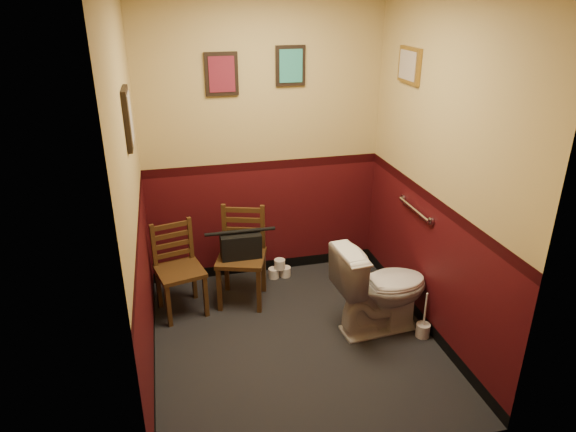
% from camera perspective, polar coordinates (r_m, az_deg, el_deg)
% --- Properties ---
extents(floor, '(2.20, 2.40, 0.00)m').
position_cam_1_polar(floor, '(4.25, 0.82, -13.79)').
color(floor, black).
rests_on(floor, ground).
extents(wall_back, '(2.20, 0.00, 2.70)m').
position_cam_1_polar(wall_back, '(4.71, -2.77, 8.41)').
color(wall_back, '#3E0B0E').
rests_on(wall_back, ground).
extents(wall_front, '(2.20, 0.00, 2.70)m').
position_cam_1_polar(wall_front, '(2.56, 7.78, -5.44)').
color(wall_front, '#3E0B0E').
rests_on(wall_front, ground).
extents(wall_left, '(0.00, 2.40, 2.70)m').
position_cam_1_polar(wall_left, '(3.50, -16.77, 1.95)').
color(wall_left, '#3E0B0E').
rests_on(wall_left, ground).
extents(wall_right, '(0.00, 2.40, 2.70)m').
position_cam_1_polar(wall_right, '(4.00, 16.41, 4.70)').
color(wall_right, '#3E0B0E').
rests_on(wall_right, ground).
extents(grab_bar, '(0.05, 0.56, 0.06)m').
position_cam_1_polar(grab_bar, '(4.33, 13.88, 0.74)').
color(grab_bar, silver).
rests_on(grab_bar, wall_right).
extents(framed_print_back_a, '(0.28, 0.04, 0.36)m').
position_cam_1_polar(framed_print_back_a, '(4.52, -7.39, 15.37)').
color(framed_print_back_a, black).
rests_on(framed_print_back_a, wall_back).
extents(framed_print_back_b, '(0.26, 0.04, 0.34)m').
position_cam_1_polar(framed_print_back_b, '(4.62, 0.29, 16.36)').
color(framed_print_back_b, black).
rests_on(framed_print_back_b, wall_back).
extents(framed_print_left, '(0.04, 0.30, 0.38)m').
position_cam_1_polar(framed_print_left, '(3.45, -17.34, 10.31)').
color(framed_print_left, black).
rests_on(framed_print_left, wall_left).
extents(framed_print_right, '(0.04, 0.34, 0.28)m').
position_cam_1_polar(framed_print_right, '(4.36, 13.32, 15.99)').
color(framed_print_right, olive).
rests_on(framed_print_right, wall_right).
extents(toilet, '(0.82, 0.50, 0.77)m').
position_cam_1_polar(toilet, '(4.26, 10.29, -7.90)').
color(toilet, white).
rests_on(toilet, floor).
extents(toilet_brush, '(0.11, 0.11, 0.41)m').
position_cam_1_polar(toilet_brush, '(4.41, 14.76, -12.07)').
color(toilet_brush, silver).
rests_on(toilet_brush, floor).
extents(chair_left, '(0.45, 0.45, 0.81)m').
position_cam_1_polar(chair_left, '(4.52, -12.06, -5.80)').
color(chair_left, '#3F2813').
rests_on(chair_left, floor).
extents(chair_right, '(0.51, 0.51, 0.87)m').
position_cam_1_polar(chair_right, '(4.58, -5.14, -4.44)').
color(chair_right, '#3F2813').
rests_on(chair_right, floor).
extents(handbag, '(0.35, 0.18, 0.25)m').
position_cam_1_polar(handbag, '(4.49, -5.28, -3.21)').
color(handbag, black).
rests_on(handbag, chair_right).
extents(tp_stack, '(0.22, 0.12, 0.19)m').
position_cam_1_polar(tp_stack, '(5.07, -0.94, -5.97)').
color(tp_stack, silver).
rests_on(tp_stack, floor).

